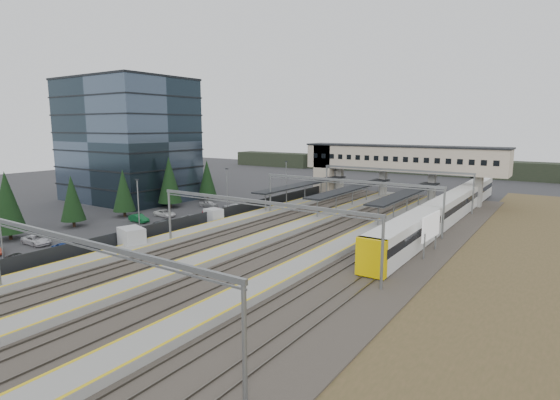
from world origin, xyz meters
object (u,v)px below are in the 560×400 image
Objects in this scene: relay_cabin_near at (132,239)px; footbridge at (387,161)px; relay_cabin_far at (214,216)px; train at (449,209)px; billboard at (431,228)px; office_building at (128,140)px.

footbridge reaches higher than relay_cabin_near.
relay_cabin_near is at bearing -102.61° from footbridge.
relay_cabin_far is 0.07× the size of footbridge.
billboard reaches higher than train.
train is (28.39, 37.78, 0.81)m from relay_cabin_near.
relay_cabin_near is 55.76m from footbridge.
billboard reaches higher than relay_cabin_near.
footbridge is (43.70, 30.00, -4.26)m from office_building.
relay_cabin_far is at bearing -14.25° from office_building.
relay_cabin_near is (31.61, -24.04, -10.82)m from office_building.
relay_cabin_near is 0.06× the size of train.
relay_cabin_near is 1.33× the size of relay_cabin_far.
train is at bearing 12.90° from office_building.
office_building is at bearing -145.53° from footbridge.
relay_cabin_far is 0.05× the size of train.
relay_cabin_near is at bearing -126.92° from train.
office_building reaches higher than footbridge.
train is at bearing 35.43° from relay_cabin_far.
train is (30.02, 21.36, 1.02)m from relay_cabin_far.
train is at bearing 53.08° from relay_cabin_near.
office_building is 41.16m from relay_cabin_near.
relay_cabin_near is 0.09× the size of footbridge.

